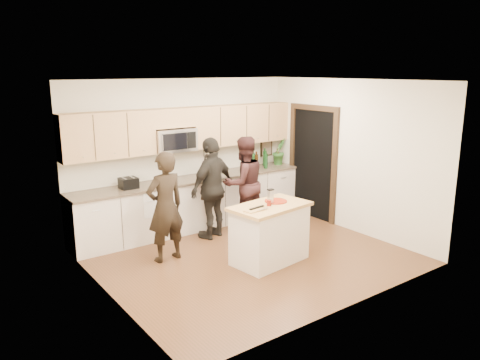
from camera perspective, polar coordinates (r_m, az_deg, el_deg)
floor at (r=7.44m, az=1.11°, el=-9.24°), size 4.50×4.50×0.00m
room_shell at (r=6.96m, az=1.17°, el=4.02°), size 4.52×4.02×2.71m
back_cabinetry at (r=8.61m, az=-5.70°, el=-2.79°), size 4.50×0.66×0.94m
upper_cabinetry at (r=8.48m, az=-6.22°, el=6.41°), size 4.50×0.33×0.75m
microwave at (r=8.31m, az=-8.11°, el=4.87°), size 0.76×0.41×0.40m
doorway at (r=9.18m, az=8.86°, el=2.53°), size 0.06×1.25×2.20m
framed_picture at (r=9.76m, az=3.22°, el=4.05°), size 0.30×0.03×0.38m
dish_towel at (r=7.94m, az=-10.97°, el=-1.91°), size 0.34×0.60×0.48m
island at (r=7.10m, az=3.63°, el=-6.48°), size 1.28×0.85×0.90m
red_plate at (r=7.13m, az=4.39°, el=-2.57°), size 0.34×0.34×0.02m
box_grater at (r=6.98m, az=3.74°, el=-1.92°), size 0.09×0.07×0.21m
drink_glass at (r=6.89m, az=3.55°, el=-2.81°), size 0.07×0.07×0.09m
cutting_board at (r=6.66m, az=1.76°, el=-3.70°), size 0.31×0.20×0.02m
tongs at (r=6.72m, az=2.06°, el=-3.38°), size 0.28×0.07×0.02m
knife at (r=6.68m, az=2.91°, el=-3.55°), size 0.18×0.05×0.01m
toaster at (r=7.92m, az=-13.43°, el=-0.36°), size 0.28×0.25×0.18m
bottle_cluster at (r=9.39m, az=2.80°, el=2.65°), size 0.71×0.30×0.36m
orchid at (r=9.65m, az=4.77°, el=3.52°), size 0.38×0.36×0.55m
woman_left at (r=7.11m, az=-9.09°, el=-3.27°), size 0.64×0.45×1.69m
woman_center at (r=8.43m, az=0.45°, el=-0.41°), size 0.87×0.70×1.70m
woman_right at (r=8.01m, az=-3.37°, el=-0.99°), size 1.11×0.72×1.75m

